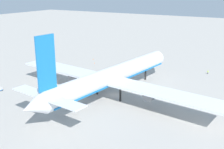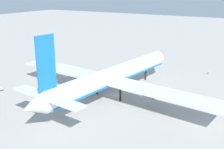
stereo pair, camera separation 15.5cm
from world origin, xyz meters
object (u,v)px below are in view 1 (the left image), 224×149
(airliner, at_px, (111,76))
(ground_worker_1, at_px, (208,72))
(traffic_cone_1, at_px, (94,63))
(traffic_cone_2, at_px, (60,67))
(traffic_cone_0, at_px, (93,59))

(airliner, height_order, ground_worker_1, airliner)
(ground_worker_1, relative_size, traffic_cone_1, 3.02)
(traffic_cone_1, height_order, traffic_cone_2, same)
(ground_worker_1, height_order, traffic_cone_1, ground_worker_1)
(airliner, distance_m, traffic_cone_1, 46.28)
(ground_worker_1, bearing_deg, traffic_cone_1, 100.67)
(airliner, relative_size, traffic_cone_2, 148.76)
(traffic_cone_0, xyz_separation_m, traffic_cone_2, (-21.00, 4.94, 0.00))
(traffic_cone_0, bearing_deg, airliner, -139.33)
(airliner, height_order, traffic_cone_2, airliner)
(ground_worker_1, xyz_separation_m, traffic_cone_0, (-3.94, 59.15, -0.57))
(ground_worker_1, height_order, traffic_cone_2, ground_worker_1)
(traffic_cone_2, bearing_deg, traffic_cone_1, -34.01)
(airliner, xyz_separation_m, traffic_cone_0, (40.77, 35.03, -7.04))
(ground_worker_1, relative_size, traffic_cone_0, 3.02)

